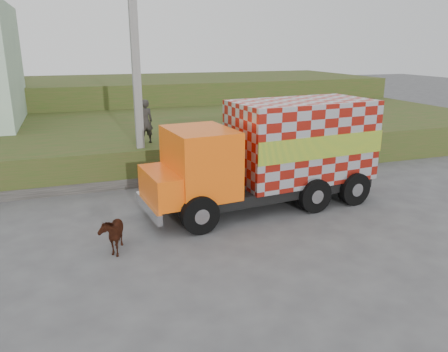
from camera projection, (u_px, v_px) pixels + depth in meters
name	position (u px, v px, depth m)	size (l,w,h in m)	color
ground	(196.00, 220.00, 14.18)	(120.00, 120.00, 0.00)	#474749
embankment	(144.00, 138.00, 23.00)	(40.00, 12.00, 1.50)	#2F4E1A
embankment_far	(118.00, 99.00, 33.63)	(40.00, 12.00, 3.00)	#2F4E1A
retaining_strip	(119.00, 184.00, 17.28)	(16.00, 0.50, 0.40)	#595651
utility_pole	(137.00, 83.00, 16.85)	(1.20, 0.30, 8.00)	gray
cargo_truck	(274.00, 153.00, 15.09)	(8.37, 3.52, 3.64)	black
cow	(112.00, 233.00, 11.94)	(0.58, 1.27, 1.07)	black
pedestrian	(145.00, 121.00, 18.15)	(0.67, 0.44, 1.83)	#302D2A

